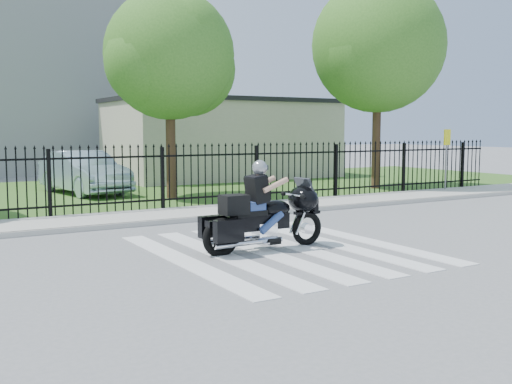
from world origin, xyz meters
TOP-DOWN VIEW (x-y plane):
  - ground at (0.00, 0.00)m, footprint 120.00×120.00m
  - crosswalk at (0.00, 0.00)m, footprint 5.00×5.50m
  - sidewalk at (0.00, 5.00)m, footprint 40.00×2.00m
  - curb at (0.00, 4.00)m, footprint 40.00×0.12m
  - grass_strip at (0.00, 12.00)m, footprint 40.00×12.00m
  - iron_fence at (0.00, 6.00)m, footprint 26.00×0.04m
  - tree_mid at (1.50, 9.00)m, footprint 4.20×4.20m
  - tree_right at (9.50, 8.00)m, footprint 5.00×5.00m
  - building_low at (7.00, 16.00)m, footprint 10.00×6.00m
  - building_low_roof at (7.00, 16.00)m, footprint 10.20×6.20m
  - motorcycle_rider at (-0.34, 0.15)m, footprint 2.64×0.80m
  - parked_car at (-0.66, 11.70)m, footprint 2.34×4.78m
  - traffic_sign at (10.77, 5.69)m, footprint 0.46×0.17m

SIDE VIEW (x-z plane):
  - ground at x=0.00m, z-range 0.00..0.00m
  - crosswalk at x=0.00m, z-range 0.00..0.01m
  - grass_strip at x=0.00m, z-range 0.00..0.02m
  - sidewalk at x=0.00m, z-range 0.00..0.12m
  - curb at x=0.00m, z-range 0.00..0.12m
  - motorcycle_rider at x=-0.34m, z-range -0.16..1.59m
  - parked_car at x=-0.66m, z-range 0.02..1.53m
  - iron_fence at x=0.00m, z-range 0.00..1.80m
  - traffic_sign at x=10.77m, z-range 0.58..2.74m
  - building_low at x=7.00m, z-range 0.00..3.50m
  - building_low_roof at x=7.00m, z-range 3.50..3.70m
  - tree_mid at x=1.50m, z-range 1.28..8.06m
  - tree_right at x=9.50m, z-range 1.44..9.34m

